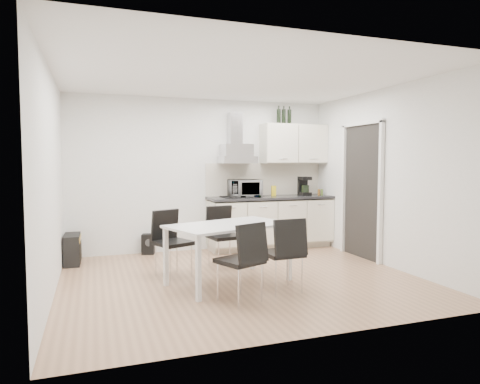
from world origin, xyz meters
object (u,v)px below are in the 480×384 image
at_px(guitar_amp, 72,249).
at_px(floor_speaker, 148,244).
at_px(chair_near_left, 240,262).
at_px(kitchenette, 272,201).
at_px(dining_table, 229,230).
at_px(chair_far_right, 224,237).
at_px(chair_near_right, 282,254).
at_px(chair_far_left, 173,244).

distance_m(guitar_amp, floor_speaker, 1.21).
relative_size(guitar_amp, floor_speaker, 1.62).
xyz_separation_m(chair_near_left, floor_speaker, (-0.64, 2.78, -0.27)).
distance_m(kitchenette, dining_table, 2.35).
relative_size(chair_far_right, chair_near_right, 1.00).
bearing_deg(chair_far_right, dining_table, 68.81).
relative_size(dining_table, chair_near_left, 1.90).
bearing_deg(dining_table, floor_speaker, 91.40).
xyz_separation_m(chair_far_right, chair_near_left, (-0.29, -1.51, 0.00)).
height_order(kitchenette, chair_far_left, kitchenette).
relative_size(dining_table, chair_near_right, 1.90).
distance_m(chair_far_right, floor_speaker, 1.60).
bearing_deg(chair_far_right, chair_far_left, 9.05).
relative_size(chair_far_left, chair_near_left, 1.00).
xyz_separation_m(kitchenette, chair_far_right, (-1.22, -1.10, -0.39)).
relative_size(chair_far_right, chair_near_left, 1.00).
bearing_deg(chair_near_right, chair_far_left, 132.90).
xyz_separation_m(kitchenette, dining_table, (-1.39, -1.89, -0.16)).
height_order(dining_table, chair_near_left, chair_near_left).
height_order(chair_near_right, floor_speaker, chair_near_right).
bearing_deg(kitchenette, chair_far_right, -137.82).
relative_size(kitchenette, guitar_amp, 4.67).
relative_size(chair_far_left, chair_far_right, 1.00).
xyz_separation_m(kitchenette, floor_speaker, (-2.15, 0.17, -0.66)).
height_order(chair_far_left, chair_far_right, same).
bearing_deg(chair_far_right, chair_near_left, 70.79).
height_order(chair_near_right, guitar_amp, chair_near_right).
height_order(dining_table, guitar_amp, dining_table).
distance_m(dining_table, floor_speaker, 2.25).
distance_m(chair_far_left, chair_far_right, 0.82).
height_order(chair_far_left, floor_speaker, chair_far_left).
bearing_deg(dining_table, chair_near_right, -65.82).
relative_size(chair_far_left, chair_near_right, 1.00).
distance_m(dining_table, chair_far_left, 0.84).
height_order(kitchenette, chair_near_left, kitchenette).
bearing_deg(chair_far_left, chair_near_right, 111.69).
bearing_deg(chair_near_left, guitar_amp, 103.40).
height_order(dining_table, floor_speaker, dining_table).
bearing_deg(chair_near_right, guitar_amp, 134.13).
relative_size(chair_near_right, guitar_amp, 1.63).
xyz_separation_m(chair_near_right, guitar_amp, (-2.40, 2.25, -0.22)).
height_order(chair_near_left, guitar_amp, chair_near_left).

